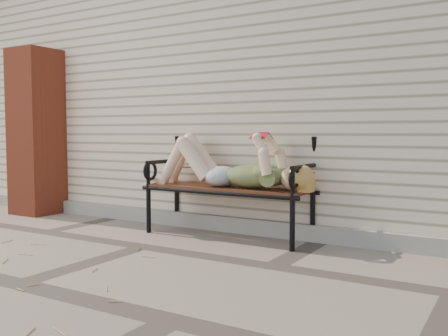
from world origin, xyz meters
The scene contains 7 objects.
ground centered at (0.00, 0.00, 0.00)m, with size 80.00×80.00×0.00m, color gray.
house_wall centered at (0.00, 3.00, 1.50)m, with size 8.00×4.00×3.00m, color beige.
foundation_strip centered at (0.00, 0.97, 0.07)m, with size 8.00×0.10×0.15m, color #9F9C90.
brick_pillar centered at (-2.30, 0.75, 1.00)m, with size 0.50×0.50×2.00m, color #A23D24.
garden_bench centered at (0.41, 0.86, 0.63)m, with size 1.75×0.70×1.13m.
reading_woman centered at (0.42, 0.72, 0.67)m, with size 1.65×0.37×0.52m.
straw_scatter centered at (-0.64, -0.87, 0.01)m, with size 2.86×1.42×0.01m.
Camera 1 is at (2.80, -3.31, 0.99)m, focal length 40.00 mm.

